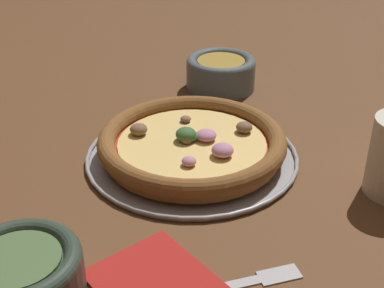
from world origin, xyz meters
The scene contains 7 objects.
ground_plane centered at (0.00, 0.00, 0.00)m, with size 3.00×3.00×0.00m, color brown.
pizza_tray centered at (0.00, 0.00, 0.00)m, with size 0.31×0.31×0.01m.
pizza centered at (0.00, 0.00, 0.03)m, with size 0.27×0.27×0.04m.
bowl_near centered at (0.22, -0.13, 0.03)m, with size 0.13×0.13×0.06m.
bowl_far centered at (-0.20, 0.24, 0.03)m, with size 0.12×0.12×0.05m.
napkin centered at (-0.23, 0.11, 0.00)m, with size 0.16×0.15×0.01m.
fork centered at (-0.26, 0.04, 0.00)m, with size 0.02×0.18×0.00m.
Camera 1 is at (-0.63, 0.20, 0.40)m, focal length 50.00 mm.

